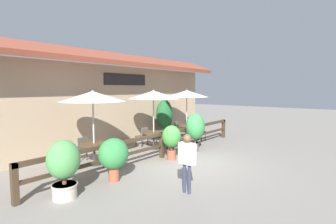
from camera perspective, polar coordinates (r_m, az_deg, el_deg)
name	(u,v)px	position (r m, az deg, el deg)	size (l,w,h in m)	color
ground_plane	(185,162)	(9.40, 3.69, -10.89)	(60.00, 60.00, 0.00)	gray
building_facade	(108,98)	(11.85, -12.87, 2.95)	(14.28, 1.49, 4.23)	tan
patio_railing	(162,139)	(9.85, -1.36, -5.97)	(10.40, 0.14, 0.95)	#3D2D1E
patio_umbrella_near	(93,97)	(9.15, -16.07, 3.26)	(2.20, 2.20, 2.54)	#B7B2A8
dining_table_near	(94,147)	(9.36, -15.80, -7.44)	(0.99, 0.99, 0.73)	#4C3826
chair_near_streetside	(111,153)	(8.86, -12.40, -8.71)	(0.51, 0.51, 0.87)	#514C47
chair_near_wallside	(80,147)	(9.96, -18.61, -7.32)	(0.47, 0.47, 0.87)	#514C47
patio_umbrella_middle	(153,95)	(11.16, -3.18, 3.76)	(2.20, 2.20, 2.54)	#B7B2A8
dining_table_middle	(154,135)	(11.33, -3.14, -5.07)	(0.99, 0.99, 0.73)	#4C3826
chair_middle_streetside	(166,140)	(10.87, -0.44, -6.01)	(0.44, 0.44, 0.87)	#514C47
chair_middle_wallside	(143,135)	(11.88, -5.50, -5.08)	(0.44, 0.44, 0.87)	#514C47
patio_umbrella_far	(187,94)	(13.41, 4.11, 3.99)	(2.20, 2.20, 2.54)	#B7B2A8
dining_table_far	(187,127)	(13.56, 4.07, -3.38)	(0.99, 0.99, 0.73)	#4C3826
chair_far_streetside	(199,131)	(13.15, 6.78, -4.09)	(0.45, 0.45, 0.87)	#514C47
chair_far_wallside	(175,128)	(14.00, 1.46, -3.49)	(0.46, 0.46, 0.87)	#514C47
potted_plant_small_flowering	(114,155)	(7.54, -11.77, -9.14)	(0.87, 0.78, 1.22)	#9E4C33
potted_plant_broad_leaf	(64,166)	(6.72, -21.73, -10.78)	(0.78, 0.70, 1.40)	#B7AD99
potted_plant_corner_fern	(195,127)	(10.86, 5.95, -3.35)	(0.85, 0.77, 1.58)	#564C47
potted_plant_tall_tropical	(171,138)	(9.57, 0.74, -5.69)	(0.74, 0.67, 1.25)	#9E4C33
potted_plant_entrance_palm	(164,116)	(13.85, -0.78, -0.82)	(0.93, 0.84, 2.00)	brown
pedestrian	(187,155)	(6.53, 4.16, -9.42)	(0.20, 0.53, 1.48)	#2D334C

